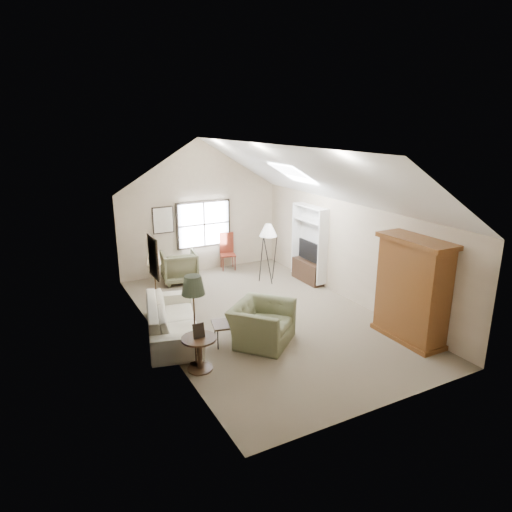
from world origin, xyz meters
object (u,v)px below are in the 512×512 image
armoire (412,290)px  side_chair (228,252)px  side_table (200,354)px  coffee_table (235,333)px  armchair_near (262,324)px  sofa (172,319)px  armchair_far (179,267)px

armoire → side_chair: size_ratio=1.95×
side_table → side_chair: (2.96, 5.22, 0.24)m
coffee_table → side_table: 1.22m
armoire → coffee_table: armoire is taller
armoire → armchair_near: armoire is taller
side_chair → sofa: bearing=-114.9°
armchair_far → sofa: bearing=78.3°
sofa → armchair_far: 3.45m
armchair_near → armchair_far: armchair_far is taller
armchair_far → side_table: size_ratio=1.51×
side_table → armchair_near: bearing=15.6°
armchair_far → side_chair: bearing=-157.0°
sofa → armchair_far: armchair_far is taller
armoire → sofa: size_ratio=0.84×
armchair_far → side_table: bearing=85.0°
side_table → side_chair: 6.00m
coffee_table → side_chair: size_ratio=0.82×
sofa → armchair_far: (1.25, 3.21, 0.07)m
armchair_far → side_table: armchair_far is taller
side_chair → side_table: bearing=-105.1°
coffee_table → armchair_near: bearing=-22.2°
side_chair → armchair_near: bearing=-92.0°
armoire → side_table: (-4.38, 0.88, -0.77)m
armchair_near → side_chair: size_ratio=1.13×
sofa → coffee_table: size_ratio=2.81×
sofa → coffee_table: (1.03, -0.96, -0.14)m
sofa → side_table: sofa is taller
armoire → armchair_far: 6.53m
armchair_near → coffee_table: 0.59m
armchair_near → side_chair: 4.99m
armchair_near → side_chair: bearing=33.2°
sofa → side_chair: size_ratio=2.31×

